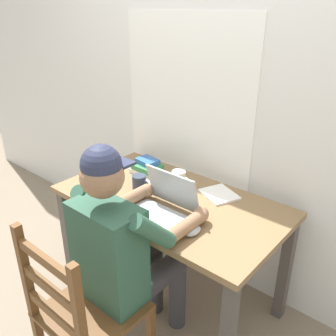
# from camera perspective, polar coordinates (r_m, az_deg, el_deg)

# --- Properties ---
(ground_plane) EXTENTS (8.00, 8.00, 0.00)m
(ground_plane) POSITION_cam_1_polar(r_m,az_deg,el_deg) (2.54, 0.30, -19.39)
(ground_plane) COLOR gray
(back_wall) EXTENTS (6.00, 0.08, 2.60)m
(back_wall) POSITION_cam_1_polar(r_m,az_deg,el_deg) (2.23, 7.83, 12.27)
(back_wall) COLOR silver
(back_wall) RESTS_ON ground
(desk) EXTENTS (1.32, 0.73, 0.73)m
(desk) POSITION_cam_1_polar(r_m,az_deg,el_deg) (2.15, 0.34, -7.20)
(desk) COLOR olive
(desk) RESTS_ON ground
(seated_person) EXTENTS (0.50, 0.60, 1.25)m
(seated_person) POSITION_cam_1_polar(r_m,az_deg,el_deg) (1.81, -6.69, -12.20)
(seated_person) COLOR #2D5642
(seated_person) RESTS_ON ground
(wooden_chair) EXTENTS (0.42, 0.42, 0.94)m
(wooden_chair) POSITION_cam_1_polar(r_m,az_deg,el_deg) (1.83, -13.19, -21.66)
(wooden_chair) COLOR brown
(wooden_chair) RESTS_ON ground
(laptop) EXTENTS (0.33, 0.29, 0.23)m
(laptop) POSITION_cam_1_polar(r_m,az_deg,el_deg) (1.92, -0.98, -6.02)
(laptop) COLOR #ADAFB2
(laptop) RESTS_ON desk
(computer_mouse) EXTENTS (0.06, 0.10, 0.03)m
(computer_mouse) POSITION_cam_1_polar(r_m,az_deg,el_deg) (1.80, 3.94, -9.84)
(computer_mouse) COLOR #ADAFB2
(computer_mouse) RESTS_ON desk
(coffee_mug_white) EXTENTS (0.12, 0.09, 0.10)m
(coffee_mug_white) POSITION_cam_1_polar(r_m,az_deg,el_deg) (2.20, 1.73, -1.77)
(coffee_mug_white) COLOR silver
(coffee_mug_white) RESTS_ON desk
(coffee_mug_dark) EXTENTS (0.12, 0.08, 0.09)m
(coffee_mug_dark) POSITION_cam_1_polar(r_m,az_deg,el_deg) (2.19, -4.50, -2.27)
(coffee_mug_dark) COLOR #2D384C
(coffee_mug_dark) RESTS_ON desk
(coffee_mug_spare) EXTENTS (0.13, 0.09, 0.10)m
(coffee_mug_spare) POSITION_cam_1_polar(r_m,az_deg,el_deg) (2.09, 0.70, -3.34)
(coffee_mug_spare) COLOR black
(coffee_mug_spare) RESTS_ON desk
(book_stack_main) EXTENTS (0.20, 0.16, 0.10)m
(book_stack_main) POSITION_cam_1_polar(r_m,az_deg,el_deg) (2.39, -3.33, 0.19)
(book_stack_main) COLOR white
(book_stack_main) RESTS_ON desk
(paper_pile_near_laptop) EXTENTS (0.24, 0.22, 0.01)m
(paper_pile_near_laptop) POSITION_cam_1_polar(r_m,az_deg,el_deg) (2.35, -2.03, -1.35)
(paper_pile_near_laptop) COLOR white
(paper_pile_near_laptop) RESTS_ON desk
(paper_pile_back_corner) EXTENTS (0.25, 0.24, 0.01)m
(paper_pile_back_corner) POSITION_cam_1_polar(r_m,az_deg,el_deg) (2.15, 8.05, -4.12)
(paper_pile_back_corner) COLOR white
(paper_pile_back_corner) RESTS_ON desk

